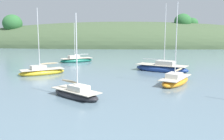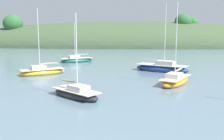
{
  "view_description": "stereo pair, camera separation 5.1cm",
  "coord_description": "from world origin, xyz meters",
  "px_view_note": "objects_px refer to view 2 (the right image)",
  "views": [
    {
      "loc": [
        1.52,
        -6.55,
        5.29
      ],
      "look_at": [
        0.0,
        20.0,
        1.2
      ],
      "focal_mm": 38.62,
      "sensor_mm": 36.0,
      "label": 1
    },
    {
      "loc": [
        1.57,
        -6.55,
        5.29
      ],
      "look_at": [
        0.0,
        20.0,
        1.2
      ],
      "focal_mm": 38.62,
      "sensor_mm": 36.0,
      "label": 2
    }
  ],
  "objects_px": {
    "sailboat_black_sloop": "(162,68)",
    "sailboat_orange_cutter": "(76,93)",
    "sailboat_yellow_far": "(42,72)",
    "sailboat_cream_ketch": "(175,80)",
    "sailboat_teal_outer": "(77,60)"
  },
  "relations": [
    {
      "from": "sailboat_teal_outer",
      "to": "sailboat_cream_ketch",
      "type": "distance_m",
      "value": 23.43
    },
    {
      "from": "sailboat_teal_outer",
      "to": "sailboat_cream_ketch",
      "type": "xyz_separation_m",
      "value": [
        14.33,
        -18.53,
        0.0
      ]
    },
    {
      "from": "sailboat_teal_outer",
      "to": "sailboat_orange_cutter",
      "type": "xyz_separation_m",
      "value": [
        4.98,
        -24.4,
        -0.03
      ]
    },
    {
      "from": "sailboat_yellow_far",
      "to": "sailboat_orange_cutter",
      "type": "bearing_deg",
      "value": -58.29
    },
    {
      "from": "sailboat_black_sloop",
      "to": "sailboat_orange_cutter",
      "type": "height_order",
      "value": "sailboat_black_sloop"
    },
    {
      "from": "sailboat_black_sloop",
      "to": "sailboat_yellow_far",
      "type": "distance_m",
      "value": 16.22
    },
    {
      "from": "sailboat_cream_ketch",
      "to": "sailboat_orange_cutter",
      "type": "bearing_deg",
      "value": -147.9
    },
    {
      "from": "sailboat_cream_ketch",
      "to": "sailboat_yellow_far",
      "type": "bearing_deg",
      "value": 162.9
    },
    {
      "from": "sailboat_yellow_far",
      "to": "sailboat_orange_cutter",
      "type": "xyz_separation_m",
      "value": [
        6.67,
        -10.8,
        -0.04
      ]
    },
    {
      "from": "sailboat_orange_cutter",
      "to": "sailboat_cream_ketch",
      "type": "bearing_deg",
      "value": 32.1
    },
    {
      "from": "sailboat_black_sloop",
      "to": "sailboat_orange_cutter",
      "type": "relative_size",
      "value": 1.34
    },
    {
      "from": "sailboat_black_sloop",
      "to": "sailboat_orange_cutter",
      "type": "bearing_deg",
      "value": -122.59
    },
    {
      "from": "sailboat_black_sloop",
      "to": "sailboat_yellow_far",
      "type": "xyz_separation_m",
      "value": [
        -15.83,
        -3.53,
        -0.07
      ]
    },
    {
      "from": "sailboat_black_sloop",
      "to": "sailboat_cream_ketch",
      "type": "bearing_deg",
      "value": -88.68
    },
    {
      "from": "sailboat_orange_cutter",
      "to": "sailboat_black_sloop",
      "type": "bearing_deg",
      "value": 57.41
    }
  ]
}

